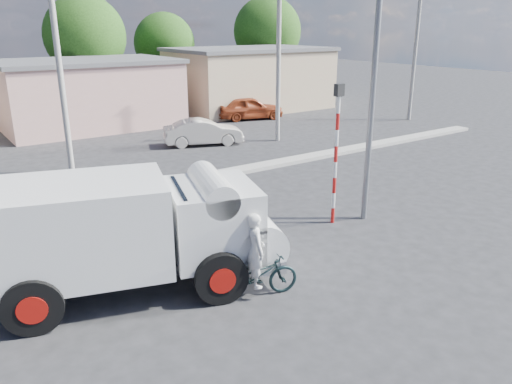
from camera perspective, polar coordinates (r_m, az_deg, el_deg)
ground_plane at (r=13.19m, az=3.00°, el=-8.49°), size 120.00×120.00×0.00m
median at (r=19.60m, az=-11.50°, el=0.62°), size 40.00×0.80×0.16m
truck at (r=11.81m, az=-13.70°, el=-4.20°), size 7.08×4.26×2.76m
bicycle at (r=11.58m, az=-0.05°, el=-9.57°), size 2.14×1.25×1.06m
cyclist at (r=11.42m, az=-0.05°, el=-8.01°), size 0.59×0.74×1.76m
car_cream at (r=26.41m, az=-6.06°, el=6.83°), size 4.32×2.74×1.34m
car_red at (r=33.65m, az=-0.72°, el=9.59°), size 4.74×2.93×1.51m
traffic_pole at (r=15.37m, az=9.18°, el=5.55°), size 0.28×0.18×4.36m
streetlight at (r=15.49m, az=13.02°, el=14.29°), size 2.34×0.22×9.00m
building_row at (r=32.55m, az=-20.19°, el=10.63°), size 37.80×7.30×4.44m
tree_row at (r=39.26m, az=-19.45°, el=16.09°), size 43.62×7.43×8.42m
utility_poles at (r=23.76m, az=-8.83°, el=13.70°), size 35.40×0.24×8.00m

